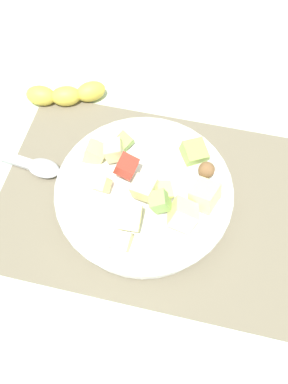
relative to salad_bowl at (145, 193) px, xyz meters
The scene contains 5 objects.
ground_plane 0.04m from the salad_bowl, 133.96° to the right, with size 2.40×2.40×0.00m, color silver.
placemat 0.04m from the salad_bowl, 133.96° to the right, with size 0.49×0.34×0.01m, color #756B56.
salad_bowl is the anchor object (origin of this frame).
serving_spoon 0.22m from the salad_bowl, ahead, with size 0.21×0.05×0.01m.
banana_whole 0.26m from the salad_bowl, 43.67° to the right, with size 0.15×0.08×0.04m.
Camera 1 is at (-0.05, 0.29, 0.56)m, focal length 36.50 mm.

